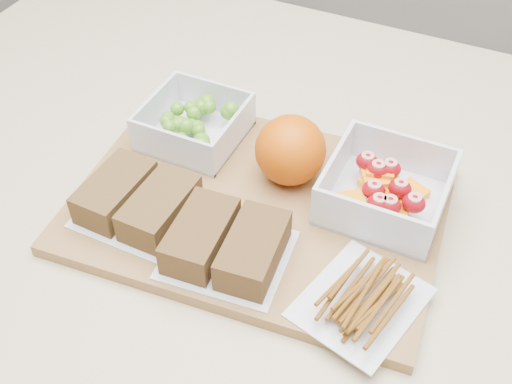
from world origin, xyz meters
TOP-DOWN VIEW (x-y plane):
  - cutting_board at (-0.01, -0.02)m, footprint 0.44×0.33m
  - grape_container at (-0.13, 0.05)m, footprint 0.12×0.12m
  - fruit_container at (0.12, 0.04)m, footprint 0.13×0.13m
  - orange at (0.01, 0.03)m, footprint 0.08×0.08m
  - sandwich_bag_left at (-0.12, -0.09)m, footprint 0.13×0.11m
  - sandwich_bag_center at (-0.00, -0.11)m, footprint 0.14×0.13m
  - pretzel_bag at (0.15, -0.11)m, footprint 0.13×0.15m

SIDE VIEW (x-z plane):
  - cutting_board at x=-0.01m, z-range 0.90..0.92m
  - pretzel_bag at x=0.15m, z-range 0.92..0.94m
  - sandwich_bag_left at x=-0.12m, z-range 0.92..0.96m
  - sandwich_bag_center at x=0.00m, z-range 0.92..0.96m
  - grape_container at x=-0.13m, z-range 0.91..0.96m
  - fruit_container at x=0.12m, z-range 0.91..0.97m
  - orange at x=0.01m, z-range 0.92..1.00m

